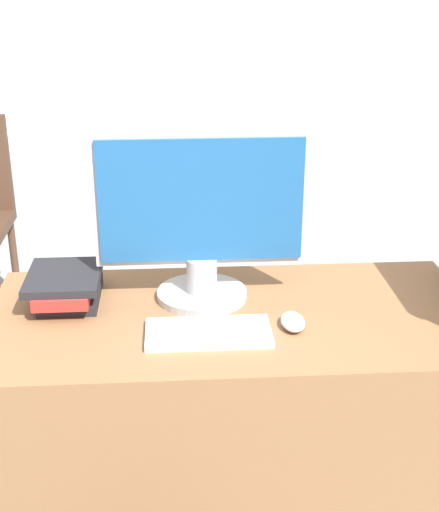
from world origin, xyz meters
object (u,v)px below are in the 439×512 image
monitor (201,219)px  keyboard (208,333)px  mouse (293,322)px  book_stack (67,286)px

monitor → keyboard: (0.01, -0.22, -0.22)m
mouse → book_stack: 0.61m
keyboard → mouse: size_ratio=3.03×
mouse → book_stack: size_ratio=0.39×
keyboard → book_stack: size_ratio=1.17×
monitor → book_stack: (-0.36, 0.00, -0.18)m
monitor → book_stack: 0.40m
mouse → monitor: bearing=139.3°
keyboard → monitor: bearing=91.5°
monitor → mouse: size_ratio=5.50×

